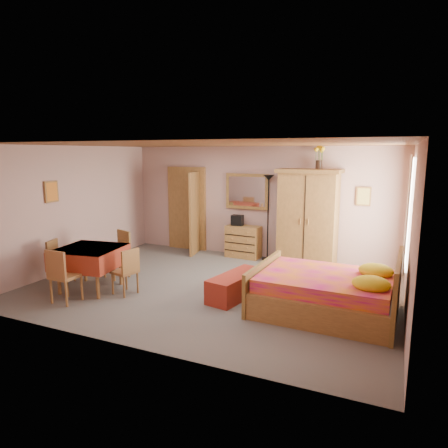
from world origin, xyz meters
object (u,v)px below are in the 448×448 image
at_px(wardrobe, 308,218).
at_px(bed, 325,281).
at_px(sunflower_vase, 319,157).
at_px(chair_east, 125,271).
at_px(chair_south, 66,275).
at_px(chair_north, 116,255).
at_px(floor_lamp, 268,218).
at_px(chair_west, 62,262).
at_px(chest_of_drawers, 243,242).
at_px(stereo, 237,220).
at_px(wall_mirror, 247,191).
at_px(dining_table, 91,269).
at_px(bench, 236,286).

distance_m(wardrobe, bed, 2.69).
relative_size(sunflower_vase, chair_east, 0.62).
relative_size(chair_south, chair_north, 0.99).
height_order(floor_lamp, chair_west, floor_lamp).
height_order(floor_lamp, sunflower_vase, sunflower_vase).
xyz_separation_m(chest_of_drawers, floor_lamp, (0.59, 0.02, 0.60)).
distance_m(stereo, floor_lamp, 0.75).
distance_m(wardrobe, sunflower_vase, 1.33).
xyz_separation_m(wall_mirror, stereo, (-0.15, -0.22, -0.67)).
xyz_separation_m(bed, chair_west, (-4.80, -0.64, -0.08)).
relative_size(dining_table, chair_south, 1.16).
height_order(chair_north, chair_west, chair_north).
relative_size(wall_mirror, bench, 0.87).
bearing_deg(wardrobe, chest_of_drawers, 179.18).
relative_size(chest_of_drawers, bench, 0.65).
relative_size(stereo, floor_lamp, 0.14).
height_order(dining_table, chair_south, chair_south).
bearing_deg(wardrobe, wall_mirror, 171.41).
distance_m(chair_south, chair_north, 1.41).
distance_m(stereo, chair_south, 4.18).
relative_size(bed, chair_west, 2.55).
distance_m(wall_mirror, chair_south, 4.54).
xyz_separation_m(floor_lamp, dining_table, (-2.29, -3.27, -0.59)).
bearing_deg(chair_west, wall_mirror, 126.93).
bearing_deg(sunflower_vase, bed, -75.52).
distance_m(stereo, bed, 3.61).
bearing_deg(floor_lamp, chair_west, -133.19).
height_order(floor_lamp, bed, floor_lamp).
height_order(bench, dining_table, dining_table).
bearing_deg(chair_west, chair_south, 31.80).
distance_m(chest_of_drawers, floor_lamp, 0.84).
xyz_separation_m(floor_lamp, wardrobe, (0.94, -0.10, 0.08)).
distance_m(sunflower_vase, chair_west, 5.60).
relative_size(bench, chair_east, 1.48).
bearing_deg(chair_south, dining_table, 96.53).
distance_m(chair_south, chair_west, 1.05).
bearing_deg(bench, chair_south, -151.52).
relative_size(floor_lamp, dining_table, 1.85).
height_order(floor_lamp, wardrobe, wardrobe).
distance_m(chair_north, chair_east, 1.02).
bearing_deg(bed, bench, -179.68).
height_order(wall_mirror, chair_north, wall_mirror).
bearing_deg(chest_of_drawers, dining_table, -114.20).
relative_size(stereo, chair_north, 0.29).
bearing_deg(sunflower_vase, chair_east, -129.97).
relative_size(dining_table, chair_north, 1.15).
height_order(chest_of_drawers, bed, bed).
bearing_deg(chair_east, chair_south, 150.28).
bearing_deg(stereo, wall_mirror, 54.64).
distance_m(floor_lamp, chair_south, 4.53).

